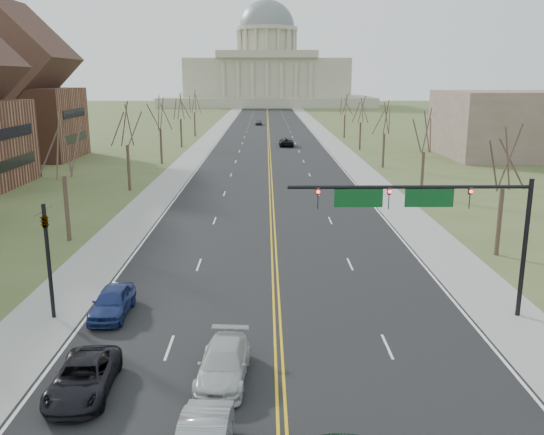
{
  "coord_description": "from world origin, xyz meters",
  "views": [
    {
      "loc": [
        -0.55,
        -14.18,
        12.02
      ],
      "look_at": [
        -0.16,
        22.85,
        3.0
      ],
      "focal_mm": 38.0,
      "sensor_mm": 36.0,
      "label": 1
    }
  ],
  "objects_px": {
    "signal_mast": "(427,208)",
    "car_sb_inner_second": "(223,364)",
    "car_sb_outer_lead": "(83,378)",
    "car_far_nb": "(286,142)",
    "signal_left": "(47,248)",
    "car_sb_outer_second": "(112,302)",
    "car_far_sb": "(259,122)"
  },
  "relations": [
    {
      "from": "signal_mast",
      "to": "car_sb_inner_second",
      "type": "distance_m",
      "value": 12.69
    },
    {
      "from": "car_sb_outer_lead",
      "to": "car_far_nb",
      "type": "distance_m",
      "value": 84.1
    },
    {
      "from": "signal_mast",
      "to": "car_far_nb",
      "type": "xyz_separation_m",
      "value": [
        -4.33,
        76.04,
        -5.0
      ]
    },
    {
      "from": "car_sb_inner_second",
      "to": "car_far_nb",
      "type": "xyz_separation_m",
      "value": [
        5.41,
        82.41,
        0.05
      ]
    },
    {
      "from": "signal_left",
      "to": "car_sb_outer_second",
      "type": "distance_m",
      "value": 4.21
    },
    {
      "from": "signal_mast",
      "to": "car_sb_outer_lead",
      "type": "bearing_deg",
      "value": -154.04
    },
    {
      "from": "signal_left",
      "to": "car_far_nb",
      "type": "height_order",
      "value": "signal_left"
    },
    {
      "from": "car_sb_inner_second",
      "to": "car_far_sb",
      "type": "height_order",
      "value": "car_far_sb"
    },
    {
      "from": "signal_mast",
      "to": "car_sb_outer_second",
      "type": "distance_m",
      "value": 16.74
    },
    {
      "from": "signal_left",
      "to": "car_far_nb",
      "type": "relative_size",
      "value": 1.11
    },
    {
      "from": "car_sb_inner_second",
      "to": "car_sb_outer_second",
      "type": "height_order",
      "value": "car_sb_outer_second"
    },
    {
      "from": "car_far_nb",
      "to": "signal_left",
      "type": "bearing_deg",
      "value": 78.36
    },
    {
      "from": "car_sb_outer_lead",
      "to": "car_sb_inner_second",
      "type": "bearing_deg",
      "value": 8.29
    },
    {
      "from": "signal_left",
      "to": "signal_mast",
      "type": "bearing_deg",
      "value": -0.0
    },
    {
      "from": "car_sb_outer_second",
      "to": "car_far_sb",
      "type": "relative_size",
      "value": 0.99
    },
    {
      "from": "car_sb_outer_lead",
      "to": "car_sb_inner_second",
      "type": "xyz_separation_m",
      "value": [
        5.39,
        0.99,
        0.03
      ]
    },
    {
      "from": "signal_left",
      "to": "car_far_sb",
      "type": "bearing_deg",
      "value": 85.82
    },
    {
      "from": "car_sb_outer_lead",
      "to": "car_sb_outer_second",
      "type": "relative_size",
      "value": 1.1
    },
    {
      "from": "signal_mast",
      "to": "car_far_nb",
      "type": "height_order",
      "value": "signal_mast"
    },
    {
      "from": "car_far_nb",
      "to": "car_sb_outer_second",
      "type": "bearing_deg",
      "value": 80.51
    },
    {
      "from": "car_sb_inner_second",
      "to": "car_sb_outer_second",
      "type": "relative_size",
      "value": 1.1
    },
    {
      "from": "car_sb_outer_second",
      "to": "car_far_sb",
      "type": "xyz_separation_m",
      "value": [
        6.08,
        123.88,
        0.01
      ]
    },
    {
      "from": "signal_mast",
      "to": "car_sb_inner_second",
      "type": "height_order",
      "value": "signal_mast"
    },
    {
      "from": "car_sb_outer_lead",
      "to": "car_far_sb",
      "type": "bearing_deg",
      "value": 85.54
    },
    {
      "from": "signal_mast",
      "to": "car_sb_inner_second",
      "type": "bearing_deg",
      "value": -146.82
    },
    {
      "from": "car_sb_inner_second",
      "to": "car_far_sb",
      "type": "bearing_deg",
      "value": 93.85
    },
    {
      "from": "signal_mast",
      "to": "car_sb_outer_second",
      "type": "height_order",
      "value": "signal_mast"
    },
    {
      "from": "signal_mast",
      "to": "car_sb_outer_second",
      "type": "xyz_separation_m",
      "value": [
        -15.97,
        0.25,
        -5.01
      ]
    },
    {
      "from": "signal_mast",
      "to": "car_far_nb",
      "type": "distance_m",
      "value": 76.33
    },
    {
      "from": "car_sb_outer_lead",
      "to": "car_sb_outer_second",
      "type": "height_order",
      "value": "car_sb_outer_second"
    },
    {
      "from": "car_sb_outer_lead",
      "to": "car_far_sb",
      "type": "distance_m",
      "value": 131.6
    },
    {
      "from": "car_sb_outer_lead",
      "to": "signal_mast",
      "type": "bearing_deg",
      "value": 23.79
    }
  ]
}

